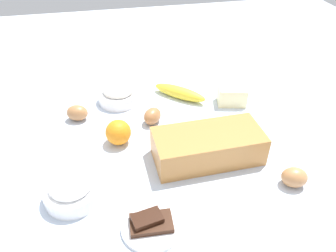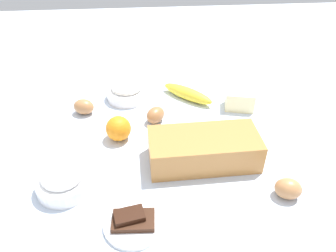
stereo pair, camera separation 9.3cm
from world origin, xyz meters
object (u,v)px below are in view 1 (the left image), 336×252
Objects in this scene: flour_bowl at (119,94)px; butter_block at (232,95)px; egg_near_butter at (294,177)px; egg_beside_bowl at (152,116)px; chocolate_plate at (151,225)px; sugar_bowl at (72,190)px; egg_loose at (77,113)px; orange_fruit at (118,132)px; loaf_pan at (208,145)px; banana at (180,92)px.

flour_bowl reaches higher than butter_block.
butter_block is at bearing -87.63° from egg_near_butter.
egg_beside_bowl reaches higher than chocolate_plate.
sugar_bowl is 0.52m from egg_near_butter.
egg_near_butter is 0.96× the size of egg_loose.
egg_loose is 0.50× the size of chocolate_plate.
sugar_bowl is 0.22m from orange_fruit.
loaf_pan is 1.49× the size of banana.
egg_beside_bowl is at bearing 10.94° from butter_block.
egg_beside_bowl reaches higher than banana.
flour_bowl reaches higher than egg_loose.
egg_near_butter is (-0.17, 0.14, -0.02)m from loaf_pan.
egg_loose is at bearing -70.76° from chocolate_plate.
egg_loose is 0.46m from chocolate_plate.
egg_beside_bowl is at bearing -60.14° from loaf_pan.
sugar_bowl is 1.45× the size of butter_block.
banana is at bearing -138.59° from orange_fruit.
flour_bowl is at bearing -87.89° from chocolate_plate.
loaf_pan is 3.15× the size of butter_block.
sugar_bowl reaches higher than chocolate_plate.
orange_fruit is at bearing 18.39° from butter_block.
flour_bowl is 0.52m from chocolate_plate.
loaf_pan reaches higher than flour_bowl.
loaf_pan is 4.57× the size of egg_near_butter.
butter_block is at bearing -128.65° from chocolate_plate.
flour_bowl is 2.07× the size of egg_loose.
sugar_bowl reaches higher than egg_near_butter.
sugar_bowl is 2.01× the size of egg_loose.
egg_beside_bowl is 0.49× the size of chocolate_plate.
sugar_bowl is at bearing -7.34° from egg_near_butter.
flour_bowl reaches higher than chocolate_plate.
flour_bowl is 0.16m from egg_loose.
egg_near_butter is at bearing 142.82° from egg_loose.
egg_beside_bowl is at bearing 46.90° from banana.
egg_near_butter is at bearing 140.25° from loaf_pan.
banana is 0.48m from egg_near_butter.
flour_bowl is at bearing -58.41° from egg_beside_bowl.
banana is at bearing -132.40° from sugar_bowl.
sugar_bowl is 0.59m from butter_block.
egg_near_butter is (-0.38, 0.46, -0.00)m from flour_bowl.
banana is 3.06× the size of egg_near_butter.
sugar_bowl reaches higher than butter_block.
flour_bowl is 0.42m from sugar_bowl.
egg_loose is at bearing 9.86° from banana.
sugar_bowl is 0.20m from chocolate_plate.
butter_block is at bearing 166.06° from flour_bowl.
flour_bowl is 0.37m from butter_block.
butter_block is at bearing 178.74° from egg_loose.
egg_near_butter reaches higher than chocolate_plate.
banana is 0.17m from egg_beside_bowl.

